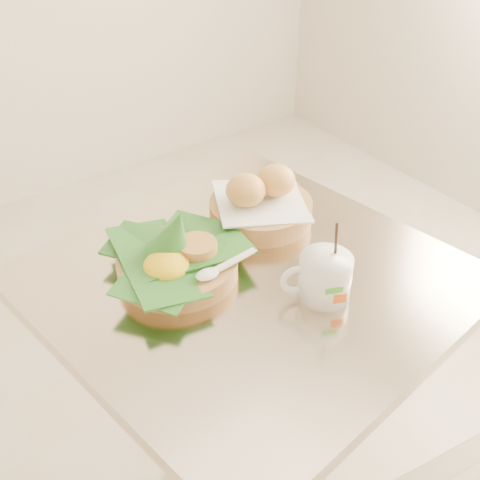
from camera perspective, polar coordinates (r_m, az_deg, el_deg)
cafe_table at (r=1.25m, az=0.75°, el=-11.28°), size 0.80×0.80×0.75m
rice_basket at (r=1.09m, az=-5.98°, el=-1.73°), size 0.27×0.27×0.14m
bread_basket at (r=1.23m, az=1.98°, el=3.55°), size 0.24×0.24×0.11m
coffee_mug at (r=1.04m, az=7.93°, el=-3.39°), size 0.12×0.10×0.16m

